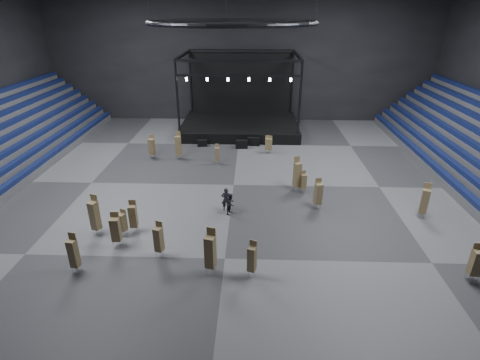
{
  "coord_description": "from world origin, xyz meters",
  "views": [
    {
      "loc": [
        1.59,
        -29.22,
        13.98
      ],
      "look_at": [
        0.63,
        -2.0,
        1.4
      ],
      "focal_mm": 28.0,
      "sensor_mm": 36.0,
      "label": 1
    }
  ],
  "objects_px": {
    "stage": "(240,118)",
    "man_center": "(226,199)",
    "chair_stack_0": "(116,229)",
    "chair_stack_2": "(425,201)",
    "chair_stack_17": "(270,144)",
    "flight_case_right": "(253,141)",
    "chair_stack_3": "(318,193)",
    "crew_member": "(231,204)",
    "chair_stack_7": "(297,174)",
    "chair_stack_12": "(217,154)",
    "chair_stack_1": "(268,144)",
    "chair_stack_10": "(476,262)",
    "chair_stack_11": "(178,145)",
    "chair_stack_15": "(304,181)",
    "chair_stack_16": "(122,222)",
    "chair_stack_13": "(210,251)",
    "chair_stack_8": "(252,258)",
    "chair_stack_9": "(159,239)",
    "flight_case_left": "(202,143)",
    "chair_stack_14": "(95,215)",
    "chair_stack_6": "(133,216)",
    "flight_case_mid": "(242,144)",
    "chair_stack_4": "(152,146)",
    "chair_stack_5": "(73,253)"
  },
  "relations": [
    {
      "from": "stage",
      "to": "man_center",
      "type": "distance_m",
      "value": 20.7
    },
    {
      "from": "chair_stack_0",
      "to": "chair_stack_2",
      "type": "relative_size",
      "value": 0.89
    },
    {
      "from": "chair_stack_2",
      "to": "chair_stack_17",
      "type": "relative_size",
      "value": 1.47
    },
    {
      "from": "flight_case_right",
      "to": "chair_stack_3",
      "type": "height_order",
      "value": "chair_stack_3"
    },
    {
      "from": "chair_stack_17",
      "to": "crew_member",
      "type": "height_order",
      "value": "chair_stack_17"
    },
    {
      "from": "chair_stack_7",
      "to": "chair_stack_12",
      "type": "relative_size",
      "value": 1.49
    },
    {
      "from": "chair_stack_1",
      "to": "chair_stack_3",
      "type": "relative_size",
      "value": 0.76
    },
    {
      "from": "chair_stack_10",
      "to": "chair_stack_11",
      "type": "relative_size",
      "value": 0.82
    },
    {
      "from": "chair_stack_15",
      "to": "chair_stack_16",
      "type": "bearing_deg",
      "value": -163.4
    },
    {
      "from": "chair_stack_13",
      "to": "chair_stack_16",
      "type": "distance_m",
      "value": 7.33
    },
    {
      "from": "chair_stack_13",
      "to": "crew_member",
      "type": "xyz_separation_m",
      "value": [
        0.75,
        6.91,
        -0.69
      ]
    },
    {
      "from": "chair_stack_8",
      "to": "chair_stack_9",
      "type": "height_order",
      "value": "chair_stack_9"
    },
    {
      "from": "chair_stack_10",
      "to": "chair_stack_0",
      "type": "bearing_deg",
      "value": 176.75
    },
    {
      "from": "flight_case_right",
      "to": "chair_stack_0",
      "type": "distance_m",
      "value": 21.59
    },
    {
      "from": "flight_case_left",
      "to": "chair_stack_14",
      "type": "distance_m",
      "value": 18.58
    },
    {
      "from": "flight_case_left",
      "to": "chair_stack_0",
      "type": "bearing_deg",
      "value": -98.9
    },
    {
      "from": "chair_stack_2",
      "to": "stage",
      "type": "bearing_deg",
      "value": 143.01
    },
    {
      "from": "stage",
      "to": "chair_stack_6",
      "type": "bearing_deg",
      "value": -104.99
    },
    {
      "from": "flight_case_mid",
      "to": "chair_stack_4",
      "type": "height_order",
      "value": "chair_stack_4"
    },
    {
      "from": "flight_case_left",
      "to": "flight_case_right",
      "type": "bearing_deg",
      "value": 5.22
    },
    {
      "from": "chair_stack_14",
      "to": "flight_case_mid",
      "type": "bearing_deg",
      "value": 80.85
    },
    {
      "from": "chair_stack_12",
      "to": "flight_case_left",
      "type": "bearing_deg",
      "value": 106.31
    },
    {
      "from": "flight_case_left",
      "to": "chair_stack_16",
      "type": "bearing_deg",
      "value": -99.54
    },
    {
      "from": "flight_case_left",
      "to": "chair_stack_5",
      "type": "relative_size",
      "value": 0.42
    },
    {
      "from": "flight_case_right",
      "to": "chair_stack_13",
      "type": "xyz_separation_m",
      "value": [
        -2.39,
        -22.22,
        1.05
      ]
    },
    {
      "from": "chair_stack_1",
      "to": "crew_member",
      "type": "distance_m",
      "value": 13.32
    },
    {
      "from": "chair_stack_3",
      "to": "chair_stack_6",
      "type": "distance_m",
      "value": 13.51
    },
    {
      "from": "chair_stack_14",
      "to": "stage",
      "type": "bearing_deg",
      "value": 88.74
    },
    {
      "from": "chair_stack_7",
      "to": "chair_stack_8",
      "type": "distance_m",
      "value": 11.63
    },
    {
      "from": "chair_stack_7",
      "to": "man_center",
      "type": "xyz_separation_m",
      "value": [
        -5.65,
        -3.5,
        -0.61
      ]
    },
    {
      "from": "flight_case_mid",
      "to": "chair_stack_8",
      "type": "height_order",
      "value": "chair_stack_8"
    },
    {
      "from": "flight_case_mid",
      "to": "chair_stack_16",
      "type": "distance_m",
      "value": 19.0
    },
    {
      "from": "stage",
      "to": "chair_stack_9",
      "type": "distance_m",
      "value": 26.85
    },
    {
      "from": "flight_case_mid",
      "to": "chair_stack_10",
      "type": "bearing_deg",
      "value": -57.53
    },
    {
      "from": "chair_stack_0",
      "to": "chair_stack_1",
      "type": "relative_size",
      "value": 1.28
    },
    {
      "from": "chair_stack_6",
      "to": "chair_stack_16",
      "type": "xyz_separation_m",
      "value": [
        -0.6,
        -0.47,
        -0.2
      ]
    },
    {
      "from": "chair_stack_2",
      "to": "chair_stack_8",
      "type": "bearing_deg",
      "value": -130.99
    },
    {
      "from": "flight_case_right",
      "to": "chair_stack_5",
      "type": "height_order",
      "value": "chair_stack_5"
    },
    {
      "from": "chair_stack_16",
      "to": "crew_member",
      "type": "height_order",
      "value": "chair_stack_16"
    },
    {
      "from": "crew_member",
      "to": "chair_stack_11",
      "type": "bearing_deg",
      "value": 49.97
    },
    {
      "from": "chair_stack_4",
      "to": "chair_stack_16",
      "type": "relative_size",
      "value": 1.27
    },
    {
      "from": "chair_stack_13",
      "to": "man_center",
      "type": "xyz_separation_m",
      "value": [
        0.35,
        7.39,
        -0.58
      ]
    },
    {
      "from": "chair_stack_5",
      "to": "chair_stack_13",
      "type": "distance_m",
      "value": 7.82
    },
    {
      "from": "chair_stack_8",
      "to": "chair_stack_13",
      "type": "bearing_deg",
      "value": -162.66
    },
    {
      "from": "chair_stack_9",
      "to": "chair_stack_16",
      "type": "relative_size",
      "value": 1.24
    },
    {
      "from": "chair_stack_1",
      "to": "chair_stack_17",
      "type": "bearing_deg",
      "value": -10.78
    },
    {
      "from": "flight_case_mid",
      "to": "chair_stack_14",
      "type": "xyz_separation_m",
      "value": [
        -9.21,
        -17.44,
        1.04
      ]
    },
    {
      "from": "chair_stack_2",
      "to": "chair_stack_7",
      "type": "bearing_deg",
      "value": 174.47
    },
    {
      "from": "chair_stack_2",
      "to": "chair_stack_12",
      "type": "bearing_deg",
      "value": 168.06
    },
    {
      "from": "flight_case_left",
      "to": "flight_case_mid",
      "type": "distance_m",
      "value": 4.39
    }
  ]
}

